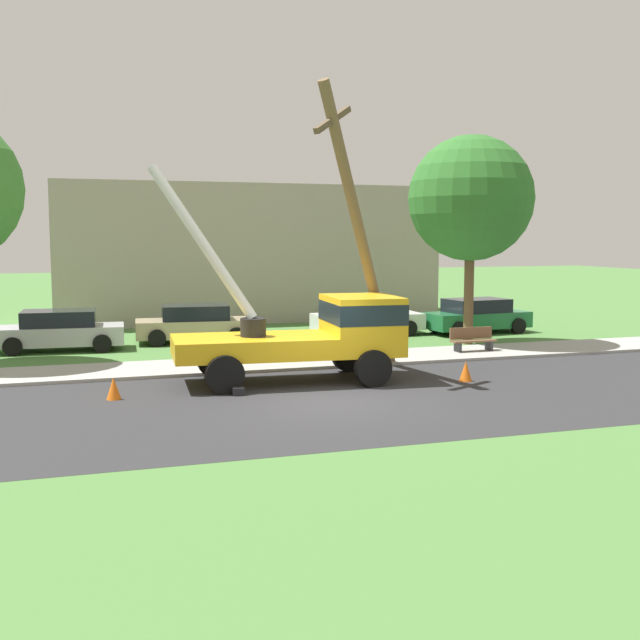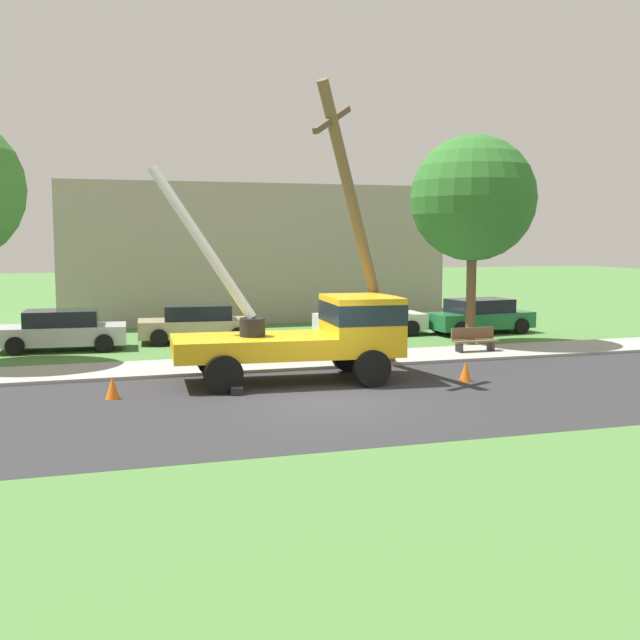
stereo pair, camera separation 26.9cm
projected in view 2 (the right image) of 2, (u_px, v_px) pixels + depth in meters
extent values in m
plane|color=#477538|center=(236.00, 339.00, 30.51)|extent=(120.00, 120.00, 0.00)
cube|color=#2B2B2D|center=(332.00, 401.00, 19.12)|extent=(80.00, 8.63, 0.01)
cube|color=#9E9E99|center=(275.00, 363.00, 24.53)|extent=(80.00, 2.77, 0.10)
cube|color=gold|center=(252.00, 346.00, 21.25)|extent=(4.47, 2.72, 0.55)
cube|color=gold|center=(361.00, 324.00, 21.89)|extent=(2.08, 2.54, 1.60)
cube|color=#19232D|center=(361.00, 312.00, 21.85)|extent=(2.10, 2.56, 0.56)
cylinder|color=black|center=(252.00, 327.00, 21.20)|extent=(0.70, 0.70, 0.50)
cylinder|color=silver|center=(202.00, 242.00, 21.29)|extent=(2.79, 1.85, 4.26)
cube|color=black|center=(237.00, 391.00, 19.81)|extent=(0.32, 0.32, 0.20)
cube|color=black|center=(225.00, 372.00, 22.62)|extent=(0.32, 0.32, 0.20)
cylinder|color=black|center=(372.00, 368.00, 20.83)|extent=(1.00, 0.30, 1.00)
cylinder|color=black|center=(349.00, 355.00, 23.16)|extent=(1.00, 0.30, 1.00)
cylinder|color=black|center=(223.00, 374.00, 19.94)|extent=(1.00, 0.30, 1.00)
cylinder|color=black|center=(214.00, 360.00, 22.26)|extent=(1.00, 0.30, 1.00)
cylinder|color=brown|center=(360.00, 235.00, 22.46)|extent=(3.49, 2.89, 8.24)
cube|color=brown|center=(332.00, 120.00, 20.89)|extent=(1.42, 1.18, 0.93)
cone|color=orange|center=(465.00, 372.00, 21.62)|extent=(0.36, 0.36, 0.56)
cone|color=orange|center=(112.00, 388.00, 19.30)|extent=(0.36, 0.36, 0.56)
cone|color=orange|center=(379.00, 360.00, 23.53)|extent=(0.36, 0.36, 0.56)
cube|color=#B7B7BF|center=(62.00, 335.00, 27.50)|extent=(4.51, 2.08, 0.65)
cube|color=black|center=(61.00, 318.00, 27.44)|extent=(2.56, 1.81, 0.55)
cylinder|color=black|center=(104.00, 343.00, 27.00)|extent=(0.64, 0.22, 0.64)
cylinder|color=black|center=(105.00, 337.00, 28.74)|extent=(0.64, 0.22, 0.64)
cylinder|color=black|center=(15.00, 346.00, 26.31)|extent=(0.64, 0.22, 0.64)
cylinder|color=black|center=(22.00, 339.00, 28.05)|extent=(0.64, 0.22, 0.64)
cube|color=tan|center=(197.00, 328.00, 29.58)|extent=(4.54, 2.18, 0.65)
cube|color=black|center=(197.00, 312.00, 29.51)|extent=(2.60, 1.86, 0.55)
cylinder|color=black|center=(238.00, 336.00, 29.04)|extent=(0.64, 0.22, 0.64)
cylinder|color=black|center=(233.00, 330.00, 30.79)|extent=(0.64, 0.22, 0.64)
cylinder|color=black|center=(159.00, 338.00, 28.42)|extent=(0.64, 0.22, 0.64)
cylinder|color=black|center=(158.00, 332.00, 30.17)|extent=(0.64, 0.22, 0.64)
cube|color=silver|center=(370.00, 322.00, 31.74)|extent=(4.43, 1.89, 0.65)
cube|color=black|center=(370.00, 307.00, 31.68)|extent=(2.50, 1.70, 0.55)
cylinder|color=black|center=(412.00, 328.00, 31.31)|extent=(0.64, 0.22, 0.64)
cylinder|color=black|center=(395.00, 324.00, 33.03)|extent=(0.64, 0.22, 0.64)
cylinder|color=black|center=(343.00, 331.00, 30.50)|extent=(0.64, 0.22, 0.64)
cylinder|color=black|center=(329.00, 326.00, 32.22)|extent=(0.64, 0.22, 0.64)
cube|color=#1E6638|center=(479.00, 320.00, 32.32)|extent=(4.56, 2.23, 0.65)
cube|color=black|center=(480.00, 306.00, 32.26)|extent=(2.62, 1.89, 0.55)
cylinder|color=black|center=(521.00, 326.00, 32.09)|extent=(0.64, 0.22, 0.64)
cylinder|color=black|center=(495.00, 322.00, 33.74)|extent=(0.64, 0.22, 0.64)
cylinder|color=black|center=(462.00, 329.00, 30.96)|extent=(0.64, 0.22, 0.64)
cylinder|color=black|center=(437.00, 325.00, 32.60)|extent=(0.64, 0.22, 0.64)
cube|color=brown|center=(475.00, 341.00, 26.58)|extent=(1.60, 0.44, 0.06)
cube|color=brown|center=(472.00, 333.00, 26.74)|extent=(1.60, 0.06, 0.40)
cube|color=#333338|center=(459.00, 348.00, 26.42)|extent=(0.10, 0.40, 0.45)
cube|color=#333338|center=(491.00, 347.00, 26.78)|extent=(0.10, 0.40, 0.45)
cylinder|color=brown|center=(471.00, 277.00, 28.82)|extent=(0.36, 0.36, 5.03)
sphere|color=#2D6B28|center=(473.00, 198.00, 28.51)|extent=(4.60, 4.60, 4.60)
cube|color=#A5998C|center=(249.00, 253.00, 38.26)|extent=(18.00, 6.00, 6.40)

